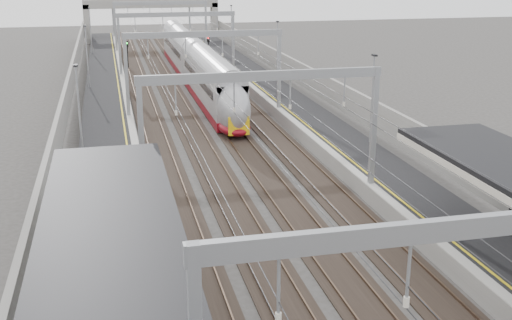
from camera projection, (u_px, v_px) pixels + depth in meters
platform_left at (108, 114)px, 54.61m from camera, size 4.00×120.00×1.00m
platform_right at (288, 105)px, 58.06m from camera, size 4.00×120.00×1.00m
tracks at (201, 114)px, 56.47m from camera, size 11.40×140.00×0.20m
overhead_line at (189, 36)px, 60.80m from camera, size 13.00×140.00×6.60m
overbridge at (151, 9)px, 106.03m from camera, size 22.00×2.20×6.90m
wall_left at (67, 103)px, 53.59m from camera, size 0.30×120.00×3.20m
wall_right at (322, 91)px, 58.43m from camera, size 0.30×120.00×3.20m
train at (198, 70)px, 67.52m from camera, size 2.55×46.46×4.04m
signal_green at (127, 50)px, 79.35m from camera, size 0.32×0.32×3.48m
signal_red_near at (206, 58)px, 72.43m from camera, size 0.32×0.32×3.48m
signal_red_far at (208, 44)px, 84.30m from camera, size 0.32×0.32×3.48m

